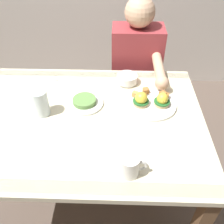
% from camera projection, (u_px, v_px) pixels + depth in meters
% --- Properties ---
extents(ground_plane, '(6.00, 6.00, 0.00)m').
position_uv_depth(ground_plane, '(93.00, 195.00, 1.75)').
color(ground_plane, brown).
extents(dining_table, '(1.20, 0.90, 0.74)m').
position_uv_depth(dining_table, '(87.00, 132.00, 1.34)').
color(dining_table, beige).
rests_on(dining_table, ground_plane).
extents(eggs_benedict_plate, '(0.27, 0.27, 0.09)m').
position_uv_depth(eggs_benedict_plate, '(151.00, 102.00, 1.32)').
color(eggs_benedict_plate, white).
rests_on(eggs_benedict_plate, dining_table).
extents(fruit_bowl, '(0.12, 0.12, 0.05)m').
position_uv_depth(fruit_bowl, '(127.00, 79.00, 1.47)').
color(fruit_bowl, white).
rests_on(fruit_bowl, dining_table).
extents(coffee_mug, '(0.11, 0.08, 0.09)m').
position_uv_depth(coffee_mug, '(130.00, 165.00, 0.98)').
color(coffee_mug, white).
rests_on(coffee_mug, dining_table).
extents(fork, '(0.16, 0.04, 0.00)m').
position_uv_depth(fork, '(47.00, 80.00, 1.51)').
color(fork, silver).
rests_on(fork, dining_table).
extents(water_glass_near, '(0.08, 0.08, 0.14)m').
position_uv_depth(water_glass_near, '(41.00, 104.00, 1.25)').
color(water_glass_near, silver).
rests_on(water_glass_near, dining_table).
extents(side_plate, '(0.20, 0.20, 0.04)m').
position_uv_depth(side_plate, '(85.00, 102.00, 1.34)').
color(side_plate, white).
rests_on(side_plate, dining_table).
extents(diner_person, '(0.34, 0.54, 1.14)m').
position_uv_depth(diner_person, '(136.00, 70.00, 1.77)').
color(diner_person, '#33333D').
rests_on(diner_person, ground_plane).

